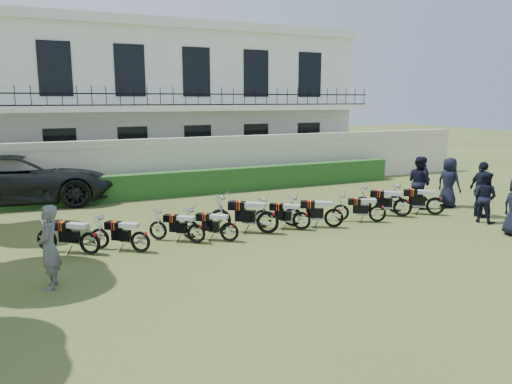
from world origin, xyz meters
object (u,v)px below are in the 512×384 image
at_px(officer_5, 422,179).
at_px(officer_4, 419,182).
at_px(motorcycle_3, 229,227).
at_px(motorcycle_8, 403,203).
at_px(officer_2, 482,190).
at_px(motorcycle_5, 302,216).
at_px(motorcycle_1, 140,237).
at_px(officer_3, 449,182).
at_px(motorcycle_6, 334,213).
at_px(motorcycle_7, 378,210).
at_px(suv, 20,179).
at_px(motorcycle_9, 436,202).
at_px(inspector, 49,247).
at_px(officer_1, 485,197).
at_px(motorcycle_2, 196,229).
at_px(motorcycle_4, 268,217).
at_px(motorcycle_0, 90,238).

bearing_deg(officer_5, officer_4, 145.66).
xyz_separation_m(motorcycle_3, motorcycle_8, (6.33, 0.29, 0.05)).
relative_size(motorcycle_8, officer_2, 0.79).
xyz_separation_m(motorcycle_5, motorcycle_8, (3.90, 0.05, 0.04)).
relative_size(motorcycle_1, officer_3, 0.75).
distance_m(motorcycle_6, officer_2, 5.31).
relative_size(motorcycle_7, suv, 0.22).
bearing_deg(motorcycle_7, motorcycle_9, -58.43).
distance_m(motorcycle_3, suv, 9.60).
height_order(suv, officer_5, suv).
relative_size(motorcycle_3, inspector, 0.77).
bearing_deg(officer_2, motorcycle_3, 96.74).
bearing_deg(motorcycle_9, officer_3, -18.35).
bearing_deg(suv, officer_1, -118.85).
bearing_deg(motorcycle_7, officer_2, -71.11).
height_order(motorcycle_9, officer_1, officer_1).
relative_size(motorcycle_5, motorcycle_6, 0.88).
bearing_deg(inspector, motorcycle_8, 110.99).
distance_m(motorcycle_7, officer_3, 3.96).
bearing_deg(officer_3, motorcycle_2, 81.01).
bearing_deg(motorcycle_4, inspector, 144.22).
relative_size(motorcycle_9, officer_1, 0.92).
xyz_separation_m(motorcycle_2, motorcycle_6, (4.33, -0.18, 0.04)).
relative_size(motorcycle_8, officer_3, 0.81).
bearing_deg(motorcycle_5, motorcycle_2, 128.39).
bearing_deg(motorcycle_3, motorcycle_2, 113.78).
distance_m(motorcycle_7, inspector, 9.88).
height_order(officer_2, officer_3, officer_2).
xyz_separation_m(motorcycle_1, officer_3, (11.39, 0.83, 0.47)).
height_order(motorcycle_8, officer_3, officer_3).
bearing_deg(officer_4, motorcycle_1, 92.06).
bearing_deg(motorcycle_2, motorcycle_9, -50.06).
relative_size(motorcycle_6, motorcycle_7, 1.10).
distance_m(motorcycle_4, suv, 10.15).
bearing_deg(officer_2, motorcycle_9, 66.68).
xyz_separation_m(motorcycle_1, suv, (-2.71, 8.04, 0.52)).
bearing_deg(motorcycle_1, motorcycle_9, -49.41).
distance_m(motorcycle_0, motorcycle_3, 3.64).
distance_m(motorcycle_2, motorcycle_5, 3.30).
relative_size(motorcycle_6, suv, 0.24).
bearing_deg(motorcycle_0, officer_2, -56.70).
distance_m(motorcycle_9, inspector, 12.26).
bearing_deg(motorcycle_2, motorcycle_8, -48.15).
relative_size(motorcycle_0, officer_5, 0.86).
distance_m(motorcycle_2, motorcycle_3, 0.90).
xyz_separation_m(motorcycle_6, motorcycle_7, (1.65, -0.01, -0.04)).
height_order(motorcycle_5, officer_4, officer_4).
height_order(motorcycle_0, inspector, inspector).
bearing_deg(motorcycle_1, inspector, 166.88).
bearing_deg(motorcycle_9, motorcycle_1, 130.75).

